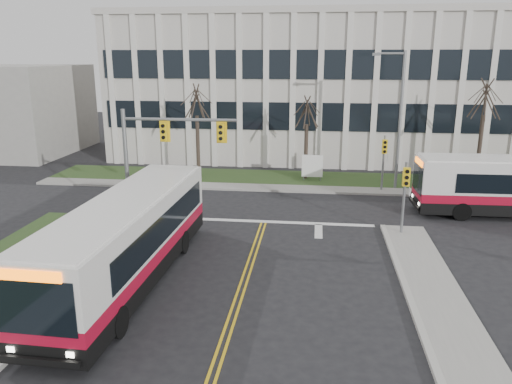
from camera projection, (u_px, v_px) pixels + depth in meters
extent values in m
plane|color=black|center=(242.00, 288.00, 19.73)|extent=(120.00, 120.00, 0.00)
cube|color=#9E9B93|center=(0.00, 344.00, 15.75)|extent=(1.20, 26.00, 0.14)
cube|color=#9E9B93|center=(479.00, 379.00, 14.04)|extent=(2.00, 26.00, 0.14)
cube|color=#9E9B93|center=(349.00, 190.00, 33.67)|extent=(44.00, 1.60, 0.14)
cube|color=#2D4D21|center=(346.00, 181.00, 36.35)|extent=(44.00, 5.00, 0.12)
cube|color=beige|center=(343.00, 87.00, 46.26)|extent=(40.00, 16.00, 12.00)
cube|color=#9E9B93|center=(8.00, 109.00, 46.60)|extent=(12.00, 12.00, 8.00)
cylinder|color=slate|center=(127.00, 167.00, 26.65)|extent=(0.22, 0.22, 6.20)
cylinder|color=slate|center=(179.00, 120.00, 25.61)|extent=(6.00, 0.16, 0.16)
cube|color=yellow|center=(164.00, 131.00, 25.72)|extent=(0.34, 0.24, 0.92)
cube|color=yellow|center=(221.00, 132.00, 25.37)|extent=(0.34, 0.24, 0.92)
cylinder|color=slate|center=(404.00, 199.00, 25.08)|extent=(0.14, 0.14, 3.80)
cube|color=yellow|center=(406.00, 177.00, 24.57)|extent=(0.34, 0.24, 0.92)
cylinder|color=slate|center=(383.00, 164.00, 33.21)|extent=(0.14, 0.14, 3.80)
cube|color=yellow|center=(385.00, 147.00, 32.71)|extent=(0.34, 0.24, 0.92)
cylinder|color=slate|center=(400.00, 122.00, 33.05)|extent=(0.20, 0.20, 9.20)
cylinder|color=slate|center=(391.00, 53.00, 31.99)|extent=(1.80, 0.14, 0.14)
cube|color=slate|center=(376.00, 54.00, 32.11)|extent=(0.50, 0.25, 0.18)
cylinder|color=slate|center=(304.00, 175.00, 36.12)|extent=(0.08, 0.08, 1.00)
cylinder|color=slate|center=(320.00, 176.00, 35.98)|extent=(0.08, 0.08, 1.00)
cube|color=white|center=(312.00, 166.00, 35.87)|extent=(1.50, 0.12, 1.60)
cylinder|color=#42352B|center=(198.00, 147.00, 37.05)|extent=(0.28, 0.28, 4.62)
cylinder|color=#42352B|center=(306.00, 152.00, 36.37)|extent=(0.28, 0.28, 4.09)
cylinder|color=#42352B|center=(479.00, 151.00, 34.66)|extent=(0.28, 0.28, 4.95)
cube|color=navy|center=(73.00, 263.00, 20.87)|extent=(0.56, 0.52, 0.95)
cube|color=#A01E14|center=(31.00, 310.00, 17.07)|extent=(0.56, 0.52, 0.95)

